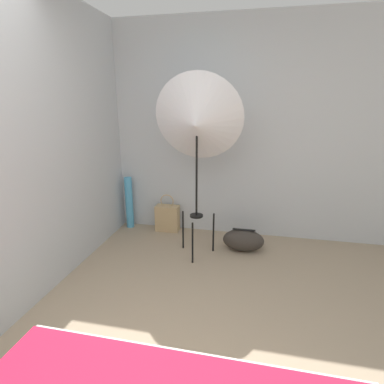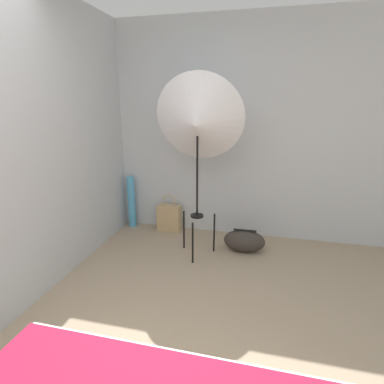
% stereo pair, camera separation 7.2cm
% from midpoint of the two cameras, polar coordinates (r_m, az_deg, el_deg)
% --- Properties ---
extents(wall_back, '(8.00, 0.05, 2.60)m').
position_cam_midpoint_polar(wall_back, '(3.74, 3.32, 11.39)').
color(wall_back, '#B7BCC1').
rests_on(wall_back, ground_plane).
extents(wall_side_left, '(0.05, 8.00, 2.60)m').
position_cam_midpoint_polar(wall_side_left, '(2.76, -29.30, 7.39)').
color(wall_side_left, '#B7BCC1').
rests_on(wall_side_left, ground_plane).
extents(photo_umbrella, '(0.93, 0.50, 1.94)m').
position_cam_midpoint_polar(photo_umbrella, '(3.05, 0.23, 13.14)').
color(photo_umbrella, black).
rests_on(photo_umbrella, ground_plane).
extents(tote_bag, '(0.30, 0.16, 0.50)m').
position_cam_midpoint_polar(tote_bag, '(3.99, -5.23, -4.92)').
color(tote_bag, tan).
rests_on(tote_bag, ground_plane).
extents(duffel_bag, '(0.47, 0.25, 0.26)m').
position_cam_midpoint_polar(duffel_bag, '(3.52, 9.16, -9.06)').
color(duffel_bag, '#332D28').
rests_on(duffel_bag, ground_plane).
extents(paper_roll, '(0.10, 0.10, 0.70)m').
position_cam_midpoint_polar(paper_roll, '(4.13, -12.36, -1.99)').
color(paper_roll, '#4CA3D1').
rests_on(paper_roll, ground_plane).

